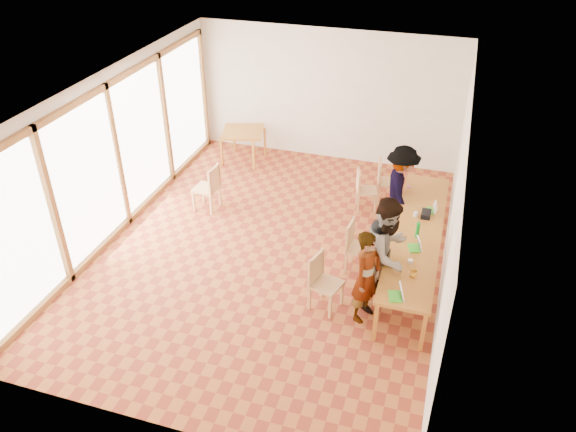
{
  "coord_description": "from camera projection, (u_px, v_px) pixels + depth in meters",
  "views": [
    {
      "loc": [
        2.73,
        -7.85,
        5.97
      ],
      "look_at": [
        0.46,
        -0.51,
        1.1
      ],
      "focal_mm": 35.0,
      "sensor_mm": 36.0,
      "label": 1
    }
  ],
  "objects": [
    {
      "name": "chair_mid",
      "position": [
        355.0,
        241.0,
        9.42
      ],
      "size": [
        0.46,
        0.46,
        0.49
      ],
      "rotation": [
        0.0,
        0.0,
        -0.08
      ],
      "color": "tan",
      "rests_on": "ground"
    },
    {
      "name": "ceiling",
      "position": [
        269.0,
        89.0,
        8.59
      ],
      "size": [
        6.0,
        8.0,
        0.04
      ],
      "primitive_type": "cube",
      "color": "white",
      "rests_on": "wall_back"
    },
    {
      "name": "chair_empty",
      "position": [
        384.0,
        177.0,
        11.39
      ],
      "size": [
        0.49,
        0.49,
        0.47
      ],
      "rotation": [
        0.0,
        0.0,
        0.21
      ],
      "color": "tan",
      "rests_on": "ground"
    },
    {
      "name": "window_wall",
      "position": [
        116.0,
        153.0,
        10.15
      ],
      "size": [
        0.1,
        8.0,
        3.0
      ],
      "primitive_type": "cube",
      "color": "white",
      "rests_on": "ground"
    },
    {
      "name": "yellow_mug",
      "position": [
        414.0,
        274.0,
        8.31
      ],
      "size": [
        0.12,
        0.12,
        0.09
      ],
      "primitive_type": "imported",
      "rotation": [
        0.0,
        0.0,
        0.01
      ],
      "color": "gold",
      "rests_on": "communal_table"
    },
    {
      "name": "wall_back",
      "position": [
        328.0,
        96.0,
        12.63
      ],
      "size": [
        6.0,
        0.1,
        3.0
      ],
      "primitive_type": "cube",
      "color": "silver",
      "rests_on": "ground"
    },
    {
      "name": "ground",
      "position": [
        272.0,
        249.0,
        10.21
      ],
      "size": [
        8.0,
        8.0,
        0.0
      ],
      "primitive_type": "plane",
      "color": "#A65628",
      "rests_on": "ground"
    },
    {
      "name": "chair_far",
      "position": [
        362.0,
        186.0,
        11.12
      ],
      "size": [
        0.49,
        0.49,
        0.45
      ],
      "rotation": [
        0.0,
        0.0,
        0.28
      ],
      "color": "tan",
      "rests_on": "ground"
    },
    {
      "name": "person_mid",
      "position": [
        387.0,
        253.0,
        8.51
      ],
      "size": [
        1.02,
        1.12,
        1.88
      ],
      "primitive_type": "imported",
      "rotation": [
        0.0,
        0.0,
        1.15
      ],
      "color": "gray",
      "rests_on": "ground"
    },
    {
      "name": "pink_phone",
      "position": [
        409.0,
        187.0,
        10.61
      ],
      "size": [
        0.05,
        0.1,
        0.01
      ],
      "primitive_type": "cube",
      "color": "#C93D8B",
      "rests_on": "communal_table"
    },
    {
      "name": "laptop_far",
      "position": [
        433.0,
        209.0,
        9.85
      ],
      "size": [
        0.22,
        0.24,
        0.19
      ],
      "rotation": [
        0.0,
        0.0,
        -0.12
      ],
      "color": "green",
      "rests_on": "communal_table"
    },
    {
      "name": "side_table",
      "position": [
        243.0,
        134.0,
        12.88
      ],
      "size": [
        0.9,
        0.9,
        0.75
      ],
      "rotation": [
        0.0,
        0.0,
        0.28
      ],
      "color": "#C77D2C",
      "rests_on": "ground"
    },
    {
      "name": "clear_glass",
      "position": [
        416.0,
        214.0,
        9.71
      ],
      "size": [
        0.07,
        0.07,
        0.09
      ],
      "primitive_type": "cylinder",
      "color": "silver",
      "rests_on": "communal_table"
    },
    {
      "name": "laptop_mid",
      "position": [
        416.0,
        246.0,
        8.9
      ],
      "size": [
        0.26,
        0.28,
        0.2
      ],
      "rotation": [
        0.0,
        0.0,
        0.32
      ],
      "color": "green",
      "rests_on": "communal_table"
    },
    {
      "name": "chair_spare",
      "position": [
        210.0,
        184.0,
        11.06
      ],
      "size": [
        0.48,
        0.48,
        0.51
      ],
      "rotation": [
        0.0,
        0.0,
        3.08
      ],
      "color": "tan",
      "rests_on": "ground"
    },
    {
      "name": "condiment_cup",
      "position": [
        410.0,
        261.0,
        8.59
      ],
      "size": [
        0.08,
        0.08,
        0.06
      ],
      "primitive_type": "cylinder",
      "color": "white",
      "rests_on": "communal_table"
    },
    {
      "name": "black_pouch",
      "position": [
        426.0,
        214.0,
        9.72
      ],
      "size": [
        0.16,
        0.26,
        0.09
      ],
      "primitive_type": "cube",
      "color": "black",
      "rests_on": "communal_table"
    },
    {
      "name": "chair_near",
      "position": [
        321.0,
        276.0,
        8.63
      ],
      "size": [
        0.54,
        0.54,
        0.5
      ],
      "rotation": [
        0.0,
        0.0,
        -0.28
      ],
      "color": "tan",
      "rests_on": "ground"
    },
    {
      "name": "person_far",
      "position": [
        400.0,
        188.0,
        10.41
      ],
      "size": [
        0.89,
        1.2,
        1.67
      ],
      "primitive_type": "imported",
      "rotation": [
        0.0,
        0.0,
        1.84
      ],
      "color": "gray",
      "rests_on": "ground"
    },
    {
      "name": "green_bottle",
      "position": [
        418.0,
        230.0,
        9.13
      ],
      "size": [
        0.07,
        0.07,
        0.28
      ],
      "primitive_type": "cylinder",
      "color": "#147F23",
      "rests_on": "communal_table"
    },
    {
      "name": "person_near",
      "position": [
        367.0,
        277.0,
        8.3
      ],
      "size": [
        0.55,
        0.65,
        1.53
      ],
      "primitive_type": "imported",
      "rotation": [
        0.0,
        0.0,
        1.18
      ],
      "color": "gray",
      "rests_on": "ground"
    },
    {
      "name": "laptop_near",
      "position": [
        398.0,
        294.0,
        7.9
      ],
      "size": [
        0.27,
        0.28,
        0.21
      ],
      "rotation": [
        0.0,
        0.0,
        0.26
      ],
      "color": "green",
      "rests_on": "communal_table"
    },
    {
      "name": "communal_table",
      "position": [
        417.0,
        233.0,
        9.37
      ],
      "size": [
        0.8,
        4.0,
        0.75
      ],
      "color": "#C77D2C",
      "rests_on": "ground"
    },
    {
      "name": "wall_right",
      "position": [
        455.0,
        203.0,
        8.66
      ],
      "size": [
        0.1,
        8.0,
        3.0
      ],
      "primitive_type": "cube",
      "color": "silver",
      "rests_on": "ground"
    },
    {
      "name": "wall_front",
      "position": [
        155.0,
        340.0,
        6.18
      ],
      "size": [
        6.0,
        0.1,
        3.0
      ],
      "primitive_type": "cube",
      "color": "silver",
      "rests_on": "ground"
    }
  ]
}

